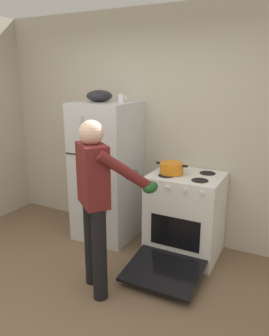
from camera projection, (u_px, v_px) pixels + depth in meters
name	position (u px, v px, depth m)	size (l,w,h in m)	color
ground	(59.00, 327.00, 2.64)	(8.00, 8.00, 0.00)	brown
kitchen_wall_back	(158.00, 127.00, 3.95)	(6.00, 0.10, 2.70)	beige
refrigerator	(107.00, 172.00, 3.98)	(0.68, 0.72, 1.66)	silver
stove_range	(185.00, 216.00, 3.62)	(0.76, 1.23, 0.93)	white
person_cook	(98.00, 193.00, 2.87)	(0.71, 0.76, 1.60)	black
red_pot	(172.00, 168.00, 3.52)	(0.35, 0.25, 0.12)	orange
coffee_mug	(121.00, 98.00, 3.71)	(0.11, 0.08, 0.10)	silver
mixing_bowl	(99.00, 96.00, 3.78)	(0.30, 0.30, 0.13)	black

